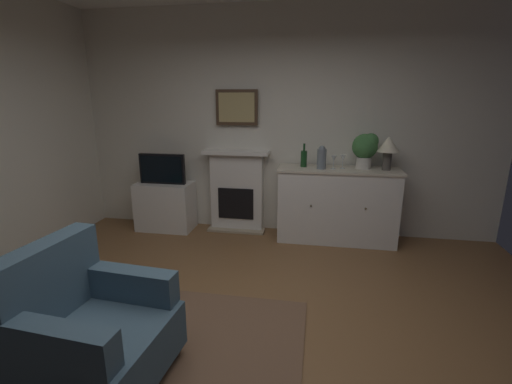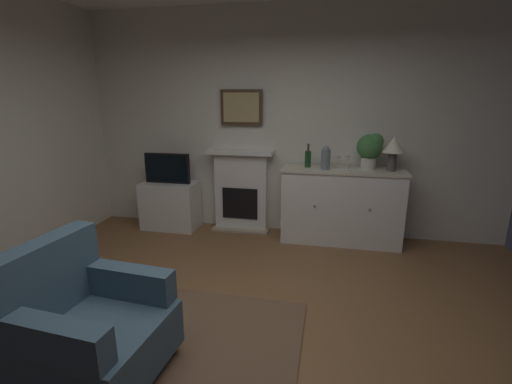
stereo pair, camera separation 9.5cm
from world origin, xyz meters
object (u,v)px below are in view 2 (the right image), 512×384
at_px(vase_decorative, 326,158).
at_px(tv_cabinet, 170,205).
at_px(sideboard_cabinet, 341,206).
at_px(wine_bottle, 308,159).
at_px(potted_plant_small, 370,148).
at_px(armchair, 87,325).
at_px(potted_plant_fern, 62,255).
at_px(table_lamp, 393,147).
at_px(tv_set, 167,168).
at_px(wine_glass_center, 347,159).
at_px(fireplace_unit, 241,190).
at_px(framed_picture, 241,107).
at_px(wine_glass_left, 338,160).

distance_m(vase_decorative, tv_cabinet, 2.21).
xyz_separation_m(sideboard_cabinet, wine_bottle, (-0.43, 0.04, 0.57)).
bearing_deg(vase_decorative, sideboard_cabinet, 13.04).
bearing_deg(potted_plant_small, armchair, -125.24).
bearing_deg(potted_plant_fern, table_lamp, 25.42).
distance_m(vase_decorative, armchair, 3.03).
relative_size(tv_set, potted_plant_small, 1.44).
bearing_deg(potted_plant_small, wine_glass_center, -171.82).
distance_m(vase_decorative, potted_plant_fern, 3.04).
bearing_deg(fireplace_unit, armchair, -95.85).
height_order(table_lamp, tv_set, table_lamp).
distance_m(wine_bottle, tv_set, 1.87).
xyz_separation_m(wine_bottle, wine_glass_center, (0.47, -0.03, 0.01)).
height_order(framed_picture, table_lamp, framed_picture).
distance_m(framed_picture, armchair, 3.15).
xyz_separation_m(wine_bottle, wine_glass_left, (0.36, -0.08, 0.01)).
distance_m(fireplace_unit, wine_glass_left, 1.36).
bearing_deg(potted_plant_fern, vase_decorative, 30.96).
bearing_deg(wine_bottle, tv_cabinet, -179.31).
height_order(framed_picture, wine_bottle, framed_picture).
bearing_deg(fireplace_unit, sideboard_cabinet, -7.65).
bearing_deg(table_lamp, wine_bottle, 177.82).
relative_size(framed_picture, armchair, 0.60).
height_order(fireplace_unit, armchair, fireplace_unit).
relative_size(wine_bottle, vase_decorative, 1.03).
bearing_deg(table_lamp, framed_picture, 173.20).
height_order(table_lamp, vase_decorative, table_lamp).
relative_size(wine_glass_left, potted_plant_small, 0.38).
relative_size(sideboard_cabinet, wine_glass_center, 8.90).
bearing_deg(framed_picture, wine_glass_center, -8.98).
bearing_deg(wine_bottle, sideboard_cabinet, -4.94).
bearing_deg(vase_decorative, wine_glass_center, 12.88).
relative_size(wine_bottle, tv_set, 0.47).
distance_m(table_lamp, armchair, 3.52).
distance_m(table_lamp, potted_plant_fern, 3.74).
bearing_deg(fireplace_unit, wine_glass_left, -10.09).
height_order(fireplace_unit, wine_glass_left, fireplace_unit).
xyz_separation_m(table_lamp, wine_bottle, (-0.98, 0.04, -0.17)).
bearing_deg(tv_set, sideboard_cabinet, 0.20).
bearing_deg(vase_decorative, potted_plant_small, 10.52).
xyz_separation_m(fireplace_unit, framed_picture, (0.00, 0.05, 1.10)).
height_order(framed_picture, armchair, framed_picture).
xyz_separation_m(tv_set, potted_plant_fern, (-0.43, -1.55, -0.59)).
xyz_separation_m(wine_bottle, armchair, (-1.18, -2.69, -0.66)).
height_order(table_lamp, wine_glass_center, table_lamp).
relative_size(sideboard_cabinet, armchair, 1.60).
bearing_deg(tv_set, framed_picture, 13.31).
height_order(vase_decorative, armchair, vase_decorative).
distance_m(tv_cabinet, potted_plant_small, 2.73).
xyz_separation_m(vase_decorative, potted_plant_small, (0.51, 0.10, 0.12)).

